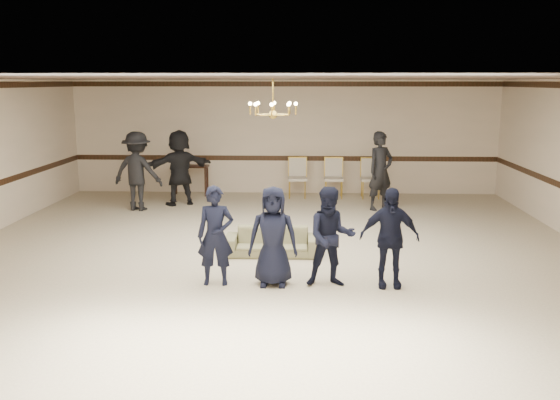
{
  "coord_description": "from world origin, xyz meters",
  "views": [
    {
      "loc": [
        0.62,
        -10.35,
        3.16
      ],
      "look_at": [
        0.19,
        -0.5,
        1.24
      ],
      "focal_mm": 39.3,
      "sensor_mm": 36.0,
      "label": 1
    }
  ],
  "objects_px": {
    "boy_b": "(273,236)",
    "settee": "(272,242)",
    "console_table": "(191,180)",
    "banquet_chair_left": "(297,178)",
    "banquet_chair_right": "(370,179)",
    "chandelier": "(273,97)",
    "adult_mid": "(179,167)",
    "banquet_chair_mid": "(334,178)",
    "boy_a": "(216,236)",
    "boy_c": "(331,237)",
    "adult_left": "(137,171)",
    "adult_right": "(380,171)",
    "boy_d": "(389,238)"
  },
  "relations": [
    {
      "from": "adult_right",
      "to": "boy_c",
      "type": "bearing_deg",
      "value": -136.46
    },
    {
      "from": "banquet_chair_mid",
      "to": "banquet_chair_right",
      "type": "height_order",
      "value": "same"
    },
    {
      "from": "boy_a",
      "to": "adult_mid",
      "type": "relative_size",
      "value": 0.81
    },
    {
      "from": "boy_a",
      "to": "adult_left",
      "type": "xyz_separation_m",
      "value": [
        -2.75,
        5.56,
        0.19
      ]
    },
    {
      "from": "banquet_chair_left",
      "to": "banquet_chair_mid",
      "type": "bearing_deg",
      "value": -3.95
    },
    {
      "from": "boy_a",
      "to": "boy_c",
      "type": "relative_size",
      "value": 1.0
    },
    {
      "from": "boy_b",
      "to": "banquet_chair_right",
      "type": "bearing_deg",
      "value": 73.2
    },
    {
      "from": "chandelier",
      "to": "adult_mid",
      "type": "height_order",
      "value": "chandelier"
    },
    {
      "from": "boy_b",
      "to": "banquet_chair_mid",
      "type": "relative_size",
      "value": 1.47
    },
    {
      "from": "boy_b",
      "to": "adult_right",
      "type": "bearing_deg",
      "value": 68.42
    },
    {
      "from": "settee",
      "to": "console_table",
      "type": "relative_size",
      "value": 1.69
    },
    {
      "from": "boy_d",
      "to": "adult_mid",
      "type": "xyz_separation_m",
      "value": [
        -4.55,
        6.26,
        0.19
      ]
    },
    {
      "from": "boy_b",
      "to": "adult_left",
      "type": "bearing_deg",
      "value": 123.52
    },
    {
      "from": "boy_b",
      "to": "console_table",
      "type": "bearing_deg",
      "value": 109.99
    },
    {
      "from": "boy_b",
      "to": "banquet_chair_left",
      "type": "relative_size",
      "value": 1.47
    },
    {
      "from": "banquet_chair_right",
      "to": "console_table",
      "type": "bearing_deg",
      "value": 179.12
    },
    {
      "from": "boy_d",
      "to": "adult_mid",
      "type": "bearing_deg",
      "value": 125.18
    },
    {
      "from": "chandelier",
      "to": "boy_d",
      "type": "xyz_separation_m",
      "value": [
        1.91,
        -2.12,
        -2.09
      ]
    },
    {
      "from": "boy_b",
      "to": "adult_left",
      "type": "distance_m",
      "value": 6.66
    },
    {
      "from": "boy_c",
      "to": "banquet_chair_mid",
      "type": "distance_m",
      "value": 7.42
    },
    {
      "from": "boy_c",
      "to": "console_table",
      "type": "bearing_deg",
      "value": 111.61
    },
    {
      "from": "boy_c",
      "to": "settee",
      "type": "height_order",
      "value": "boy_c"
    },
    {
      "from": "boy_c",
      "to": "console_table",
      "type": "xyz_separation_m",
      "value": [
        -3.63,
        7.6,
        -0.36
      ]
    },
    {
      "from": "boy_c",
      "to": "chandelier",
      "type": "bearing_deg",
      "value": 111.58
    },
    {
      "from": "boy_c",
      "to": "banquet_chair_left",
      "type": "distance_m",
      "value": 7.43
    },
    {
      "from": "adult_right",
      "to": "banquet_chair_right",
      "type": "distance_m",
      "value": 1.6
    },
    {
      "from": "boy_d",
      "to": "adult_right",
      "type": "xyz_separation_m",
      "value": [
        0.55,
        5.86,
        0.19
      ]
    },
    {
      "from": "boy_b",
      "to": "banquet_chair_mid",
      "type": "height_order",
      "value": "boy_b"
    },
    {
      "from": "adult_mid",
      "to": "console_table",
      "type": "distance_m",
      "value": 1.45
    },
    {
      "from": "boy_b",
      "to": "adult_mid",
      "type": "bearing_deg",
      "value": 113.96
    },
    {
      "from": "chandelier",
      "to": "adult_mid",
      "type": "bearing_deg",
      "value": 122.52
    },
    {
      "from": "adult_left",
      "to": "console_table",
      "type": "distance_m",
      "value": 2.3
    },
    {
      "from": "boy_a",
      "to": "boy_c",
      "type": "xyz_separation_m",
      "value": [
        1.8,
        0.0,
        0.0
      ]
    },
    {
      "from": "boy_a",
      "to": "boy_c",
      "type": "distance_m",
      "value": 1.8
    },
    {
      "from": "chandelier",
      "to": "boy_b",
      "type": "relative_size",
      "value": 0.6
    },
    {
      "from": "boy_a",
      "to": "settee",
      "type": "bearing_deg",
      "value": 61.94
    },
    {
      "from": "boy_b",
      "to": "banquet_chair_right",
      "type": "xyz_separation_m",
      "value": [
        2.27,
        7.4,
        -0.25
      ]
    },
    {
      "from": "chandelier",
      "to": "boy_d",
      "type": "bearing_deg",
      "value": -47.99
    },
    {
      "from": "chandelier",
      "to": "banquet_chair_mid",
      "type": "bearing_deg",
      "value": 75.34
    },
    {
      "from": "banquet_chair_mid",
      "to": "adult_mid",
      "type": "bearing_deg",
      "value": -163.5
    },
    {
      "from": "adult_mid",
      "to": "banquet_chair_left",
      "type": "height_order",
      "value": "adult_mid"
    },
    {
      "from": "chandelier",
      "to": "adult_right",
      "type": "bearing_deg",
      "value": 56.68
    },
    {
      "from": "adult_mid",
      "to": "banquet_chair_mid",
      "type": "xyz_separation_m",
      "value": [
        4.02,
        1.14,
        -0.44
      ]
    },
    {
      "from": "boy_b",
      "to": "settee",
      "type": "distance_m",
      "value": 1.78
    },
    {
      "from": "adult_left",
      "to": "chandelier",
      "type": "bearing_deg",
      "value": 147.81
    },
    {
      "from": "boy_d",
      "to": "adult_right",
      "type": "bearing_deg",
      "value": 83.84
    },
    {
      "from": "boy_c",
      "to": "adult_left",
      "type": "height_order",
      "value": "adult_left"
    },
    {
      "from": "boy_a",
      "to": "adult_mid",
      "type": "xyz_separation_m",
      "value": [
        -1.85,
        6.26,
        0.19
      ]
    },
    {
      "from": "settee",
      "to": "banquet_chair_left",
      "type": "relative_size",
      "value": 1.6
    },
    {
      "from": "boy_a",
      "to": "adult_right",
      "type": "distance_m",
      "value": 6.71
    }
  ]
}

